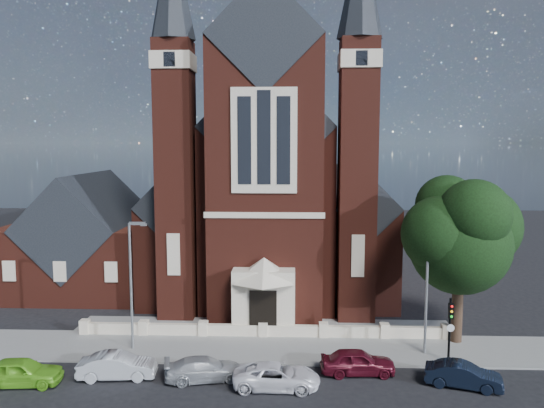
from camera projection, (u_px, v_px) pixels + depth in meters
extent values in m
plane|color=black|center=(269.00, 300.00, 43.62)|extent=(120.00, 120.00, 0.00)
cube|color=gray|center=(261.00, 349.00, 33.20)|extent=(60.00, 5.00, 0.12)
cube|color=gray|center=(265.00, 327.00, 37.17)|extent=(26.00, 3.00, 0.14)
cube|color=beige|center=(263.00, 337.00, 35.18)|extent=(24.00, 0.40, 0.90)
cube|color=#542016|center=(273.00, 202.00, 52.75)|extent=(10.00, 30.00, 14.00)
cube|color=black|center=(273.00, 131.00, 51.95)|extent=(10.00, 30.20, 10.00)
cube|color=#542016|center=(197.00, 233.00, 52.38)|extent=(5.00, 26.00, 8.00)
cube|color=#542016|center=(349.00, 234.00, 51.81)|extent=(5.00, 26.00, 8.00)
cube|color=black|center=(196.00, 193.00, 51.92)|extent=(5.01, 26.20, 5.01)
cube|color=black|center=(350.00, 193.00, 51.36)|extent=(5.01, 26.20, 5.01)
cube|color=#542016|center=(265.00, 184.00, 37.02)|extent=(8.00, 3.00, 20.00)
cube|color=black|center=(265.00, 37.00, 35.87)|extent=(8.00, 3.20, 8.00)
cube|color=beige|center=(264.00, 141.00, 35.13)|extent=(4.40, 0.15, 7.00)
cube|color=black|center=(264.00, 138.00, 35.04)|extent=(0.90, 0.08, 6.20)
cube|color=beige|center=(264.00, 301.00, 35.92)|extent=(4.20, 2.00, 4.40)
cube|color=black|center=(263.00, 314.00, 34.95)|extent=(1.80, 0.12, 3.20)
cone|color=beige|center=(264.00, 269.00, 35.67)|extent=(4.60, 4.60, 1.60)
cube|color=#542016|center=(176.00, 183.00, 38.25)|extent=(2.60, 2.60, 20.00)
cube|color=beige|center=(174.00, 62.00, 37.28)|extent=(2.80, 2.80, 1.20)
cube|color=#542016|center=(357.00, 183.00, 37.76)|extent=(2.60, 2.60, 20.00)
cube|color=beige|center=(359.00, 61.00, 36.79)|extent=(2.80, 2.80, 1.20)
cube|color=#542016|center=(90.00, 255.00, 46.86)|extent=(12.00, 12.00, 6.00)
cube|color=black|center=(89.00, 221.00, 46.52)|extent=(8.49, 12.20, 8.49)
cylinder|color=black|center=(457.00, 305.00, 33.93)|extent=(0.70, 0.70, 5.00)
sphere|color=black|center=(460.00, 244.00, 33.47)|extent=(6.40, 6.40, 6.40)
sphere|color=black|center=(474.00, 215.00, 32.03)|extent=(4.40, 4.40, 4.40)
cylinder|color=gray|center=(131.00, 288.00, 32.55)|extent=(0.16, 0.16, 8.00)
cube|color=gray|center=(137.00, 223.00, 32.07)|extent=(1.00, 0.15, 0.18)
cube|color=gray|center=(144.00, 225.00, 32.06)|extent=(0.35, 0.22, 0.12)
cylinder|color=gray|center=(427.00, 291.00, 31.86)|extent=(0.16, 0.16, 8.00)
cube|color=gray|center=(437.00, 225.00, 31.39)|extent=(1.00, 0.15, 0.18)
cube|color=gray|center=(444.00, 227.00, 31.38)|extent=(0.35, 0.22, 0.12)
cylinder|color=black|center=(449.00, 332.00, 30.57)|extent=(0.14, 0.14, 4.00)
cube|color=black|center=(451.00, 311.00, 30.27)|extent=(0.28, 0.22, 0.90)
sphere|color=red|center=(452.00, 306.00, 30.10)|extent=(0.14, 0.14, 0.14)
sphere|color=#CC8C0C|center=(452.00, 312.00, 30.14)|extent=(0.14, 0.14, 0.14)
sphere|color=#0C9919|center=(452.00, 317.00, 30.17)|extent=(0.14, 0.14, 0.14)
imported|color=#6DC126|center=(21.00, 372.00, 28.17)|extent=(4.46, 2.12, 1.47)
imported|color=#B6BABE|center=(117.00, 366.00, 29.01)|extent=(4.34, 1.89, 1.39)
imported|color=#9C9FA3|center=(204.00, 369.00, 28.79)|extent=(4.57, 2.63, 1.25)
imported|color=white|center=(277.00, 376.00, 27.86)|extent=(4.62, 2.18, 1.28)
imported|color=#4E0D1A|center=(358.00, 362.00, 29.54)|extent=(4.21, 1.84, 1.41)
imported|color=black|center=(463.00, 375.00, 27.95)|extent=(4.17, 2.46, 1.30)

